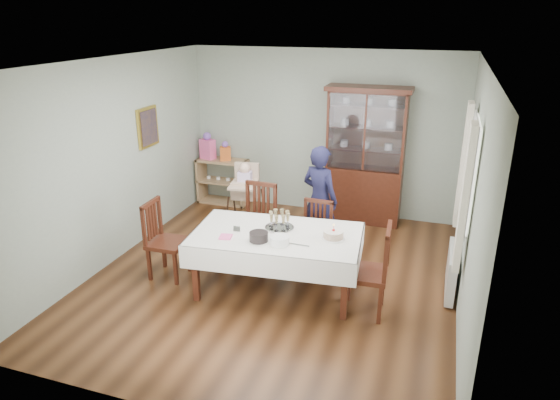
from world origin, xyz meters
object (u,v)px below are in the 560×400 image
at_px(chair_far_left, 256,238).
at_px(champagne_tray, 279,223).
at_px(sideboard, 223,181).
at_px(birthday_cake, 333,235).
at_px(chair_end_left, 168,254).
at_px(gift_bag_pink, 208,147).
at_px(high_chair, 246,206).
at_px(chair_far_right, 313,249).
at_px(gift_bag_orange, 225,152).
at_px(chair_end_right, 366,287).
at_px(dining_table, 277,262).
at_px(woman, 320,199).
at_px(china_cabinet, 365,154).

xyz_separation_m(chair_far_left, champagne_tray, (0.52, -0.54, 0.51)).
bearing_deg(sideboard, birthday_cake, -44.42).
bearing_deg(chair_end_left, sideboard, 7.85).
distance_m(sideboard, gift_bag_pink, 0.66).
height_order(high_chair, birthday_cake, high_chair).
distance_m(chair_far_right, gift_bag_orange, 2.89).
height_order(chair_end_right, gift_bag_pink, gift_bag_pink).
height_order(chair_far_left, gift_bag_orange, gift_bag_orange).
distance_m(dining_table, sideboard, 3.19).
bearing_deg(dining_table, birthday_cake, 5.63).
xyz_separation_m(chair_end_right, champagne_tray, (-1.13, 0.29, 0.51)).
bearing_deg(gift_bag_pink, chair_end_left, -75.31).
distance_m(chair_far_left, gift_bag_orange, 2.35).
bearing_deg(champagne_tray, high_chair, 126.89).
height_order(chair_end_left, gift_bag_orange, gift_bag_orange).
height_order(chair_far_right, champagne_tray, champagne_tray).
bearing_deg(gift_bag_orange, gift_bag_pink, -180.00).
bearing_deg(sideboard, chair_far_right, -41.08).
xyz_separation_m(sideboard, birthday_cake, (2.56, -2.51, 0.41)).
bearing_deg(dining_table, chair_far_right, 67.28).
bearing_deg(gift_bag_pink, woman, -28.91).
xyz_separation_m(sideboard, chair_end_left, (0.44, -2.67, -0.10)).
relative_size(woman, gift_bag_pink, 3.27).
bearing_deg(woman, birthday_cake, 133.97).
xyz_separation_m(chair_end_right, high_chair, (-2.11, 1.60, 0.12)).
xyz_separation_m(high_chair, birthday_cake, (1.67, -1.39, 0.37)).
bearing_deg(gift_bag_pink, chair_end_right, -39.57).
bearing_deg(chair_far_left, birthday_cake, -23.77).
bearing_deg(gift_bag_orange, china_cabinet, -0.04).
relative_size(china_cabinet, woman, 1.41).
xyz_separation_m(china_cabinet, birthday_cake, (0.06, -2.48, -0.31)).
height_order(chair_end_left, high_chair, high_chair).
height_order(sideboard, gift_bag_pink, gift_bag_pink).
relative_size(chair_far_left, gift_bag_orange, 3.13).
xyz_separation_m(chair_end_left, birthday_cake, (2.12, 0.17, 0.51)).
bearing_deg(champagne_tray, chair_far_right, 60.68).
distance_m(sideboard, woman, 2.51).
relative_size(chair_far_left, chair_far_right, 1.16).
height_order(dining_table, chair_far_right, chair_far_right).
bearing_deg(gift_bag_pink, china_cabinet, -0.03).
relative_size(high_chair, champagne_tray, 3.19).
relative_size(chair_far_left, champagne_tray, 3.00).
bearing_deg(champagne_tray, gift_bag_pink, 131.54).
height_order(chair_far_left, birthday_cake, chair_far_left).
bearing_deg(chair_end_left, gift_bag_orange, 6.25).
distance_m(dining_table, birthday_cake, 0.80).
height_order(china_cabinet, high_chair, china_cabinet).
xyz_separation_m(chair_far_left, chair_end_right, (1.65, -0.82, 0.00)).
distance_m(dining_table, chair_far_right, 0.75).
distance_m(dining_table, high_chair, 1.76).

